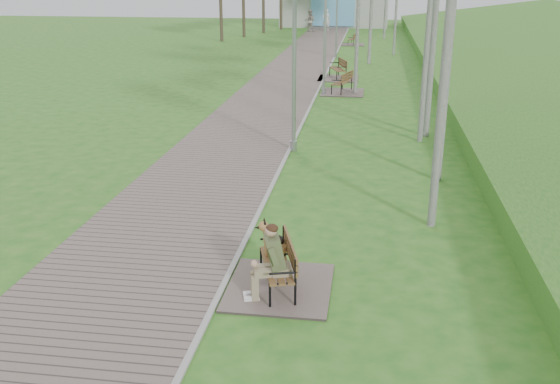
{
  "coord_description": "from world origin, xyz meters",
  "views": [
    {
      "loc": [
        2.3,
        -10.92,
        5.04
      ],
      "look_at": [
        0.68,
        0.15,
        1.05
      ],
      "focal_mm": 40.0,
      "sensor_mm": 36.0,
      "label": 1
    }
  ],
  "objects": [
    {
      "name": "building_north",
      "position": [
        -1.5,
        50.97,
        1.99
      ],
      "size": [
        10.0,
        5.2,
        4.0
      ],
      "color": "#9E9E99",
      "rests_on": "ground"
    },
    {
      "name": "lamp_post_far",
      "position": [
        0.09,
        49.94,
        2.34
      ],
      "size": [
        0.19,
        0.19,
        5.01
      ],
      "color": "#92959A",
      "rests_on": "ground"
    },
    {
      "name": "kerb",
      "position": [
        0.0,
        21.5,
        0.03
      ],
      "size": [
        0.1,
        67.0,
        0.05
      ],
      "primitive_type": "cube",
      "color": "#999993",
      "rests_on": "ground"
    },
    {
      "name": "bench_main",
      "position": [
        0.85,
        -1.74,
        0.42
      ],
      "size": [
        1.72,
        1.91,
        1.5
      ],
      "color": "#71615B",
      "rests_on": "ground"
    },
    {
      "name": "bench_far",
      "position": [
        0.84,
        35.01,
        0.18
      ],
      "size": [
        1.62,
        1.8,
        1.0
      ],
      "color": "#71615B",
      "rests_on": "ground"
    },
    {
      "name": "bench_third",
      "position": [
        0.65,
        19.93,
        0.22
      ],
      "size": [
        1.94,
        2.15,
        1.19
      ],
      "color": "#71615B",
      "rests_on": "ground"
    },
    {
      "name": "lamp_post_third",
      "position": [
        0.08,
        27.8,
        2.14
      ],
      "size": [
        0.18,
        0.18,
        4.58
      ],
      "color": "#92959A",
      "rests_on": "ground"
    },
    {
      "name": "bench_second",
      "position": [
        1.05,
        16.24,
        0.21
      ],
      "size": [
        1.83,
        2.04,
        1.12
      ],
      "color": "#71615B",
      "rests_on": "ground"
    },
    {
      "name": "pedestrian_near",
      "position": [
        -1.87,
        45.76,
        0.94
      ],
      "size": [
        0.76,
        0.58,
        1.89
      ],
      "primitive_type": "imported",
      "rotation": [
        0.0,
        0.0,
        2.94
      ],
      "color": "silver",
      "rests_on": "ground"
    },
    {
      "name": "ground",
      "position": [
        0.0,
        0.0,
        0.0
      ],
      "size": [
        120.0,
        120.0,
        0.0
      ],
      "primitive_type": "plane",
      "color": "#27661D",
      "rests_on": "ground"
    },
    {
      "name": "walkway",
      "position": [
        -1.75,
        21.5,
        0.02
      ],
      "size": [
        3.5,
        67.0,
        0.04
      ],
      "primitive_type": "cube",
      "color": "#71615B",
      "rests_on": "ground"
    },
    {
      "name": "lamp_post_near",
      "position": [
        0.12,
        6.75,
        2.43
      ],
      "size": [
        0.2,
        0.2,
        5.2
      ],
      "color": "#92959A",
      "rests_on": "ground"
    },
    {
      "name": "lamp_post_second",
      "position": [
        0.29,
        15.81,
        2.16
      ],
      "size": [
        0.18,
        0.18,
        4.63
      ],
      "color": "#92959A",
      "rests_on": "ground"
    },
    {
      "name": "pedestrian_far",
      "position": [
        -3.2,
        44.46,
        0.94
      ],
      "size": [
        1.0,
        0.84,
        1.87
      ],
      "primitive_type": "imported",
      "rotation": [
        0.0,
        0.0,
        2.99
      ],
      "color": "gray",
      "rests_on": "ground"
    }
  ]
}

